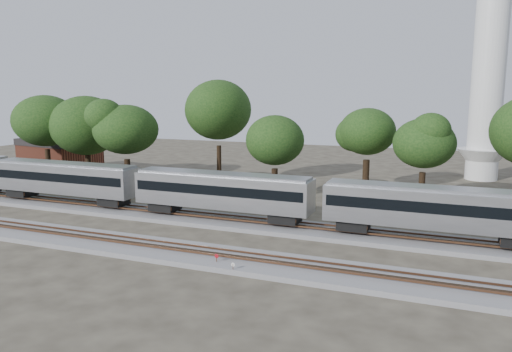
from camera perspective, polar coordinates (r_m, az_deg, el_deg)
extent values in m
plane|color=#383328|center=(43.56, -6.35, -7.35)|extent=(160.00, 160.00, 0.00)
cube|color=slate|center=(48.66, -3.02, -5.24)|extent=(160.00, 5.00, 0.40)
cube|color=brown|center=(47.92, -3.38, -4.92)|extent=(160.00, 0.08, 0.15)
cube|color=brown|center=(49.18, -2.67, -4.54)|extent=(160.00, 0.08, 0.15)
cube|color=slate|center=(40.18, -9.07, -8.58)|extent=(160.00, 5.00, 0.40)
cube|color=brown|center=(39.46, -9.63, -8.25)|extent=(160.00, 0.08, 0.15)
cube|color=brown|center=(40.63, -8.57, -7.69)|extent=(160.00, 0.08, 0.15)
cube|color=silver|center=(59.17, -20.99, -0.25)|extent=(17.85, 3.08, 3.08)
cube|color=black|center=(59.12, -21.00, 0.05)|extent=(17.24, 3.13, 0.92)
cube|color=gray|center=(58.94, -21.08, 1.28)|extent=(17.44, 2.46, 0.36)
cube|color=black|center=(64.04, -25.14, -1.63)|extent=(2.67, 2.26, 0.92)
cube|color=black|center=(55.40, -15.93, -2.72)|extent=(2.67, 2.26, 0.92)
cube|color=silver|center=(48.32, -3.92, -1.72)|extent=(17.85, 3.08, 3.08)
cube|color=black|center=(48.26, -3.92, -1.36)|extent=(17.24, 3.13, 0.92)
cube|color=gray|center=(48.03, -3.94, 0.14)|extent=(17.44, 2.46, 0.36)
cube|color=black|center=(51.82, -10.36, -3.34)|extent=(2.67, 2.26, 0.92)
cube|color=black|center=(46.39, 3.35, -4.73)|extent=(2.67, 2.26, 0.92)
cube|color=silver|center=(43.72, 19.53, -3.46)|extent=(17.85, 3.08, 3.08)
cube|color=black|center=(43.65, 19.56, -3.07)|extent=(17.24, 3.13, 0.92)
cube|color=gray|center=(43.40, 19.65, -1.42)|extent=(17.44, 2.46, 0.36)
cube|color=black|center=(44.86, 11.09, -5.39)|extent=(2.67, 2.26, 0.92)
cylinder|color=#512D19|center=(37.06, -4.52, -9.68)|extent=(0.06, 0.06, 0.88)
cylinder|color=#AF0C1A|center=(36.93, -4.53, -9.11)|extent=(0.31, 0.06, 0.31)
cylinder|color=#512D19|center=(35.50, -2.64, -10.62)|extent=(0.05, 0.05, 0.79)
cylinder|color=silver|center=(35.38, -2.65, -10.09)|extent=(0.28, 0.04, 0.28)
cube|color=#512D19|center=(35.92, 1.04, -10.78)|extent=(0.52, 0.33, 0.30)
cylinder|color=silver|center=(79.20, 25.07, 10.90)|extent=(4.48, 4.48, 31.34)
cone|color=silver|center=(79.83, 24.38, 1.24)|extent=(7.16, 7.16, 4.48)
cube|color=brown|center=(84.40, -21.46, 1.84)|extent=(12.34, 9.61, 4.47)
cube|color=black|center=(84.11, -21.58, 3.69)|extent=(12.57, 9.84, 1.00)
cylinder|color=black|center=(76.31, -22.62, 1.09)|extent=(0.70, 0.70, 4.68)
ellipsoid|color=black|center=(75.71, -22.93, 5.84)|extent=(8.82, 8.82, 7.50)
cylinder|color=black|center=(73.06, -18.59, 0.85)|extent=(0.70, 0.70, 4.36)
ellipsoid|color=black|center=(72.44, -18.84, 5.49)|extent=(8.23, 8.23, 6.99)
cylinder|color=black|center=(64.61, -14.44, -0.04)|extent=(0.70, 0.70, 4.34)
ellipsoid|color=black|center=(63.92, -14.66, 5.17)|extent=(8.19, 8.19, 6.96)
cylinder|color=black|center=(67.37, -4.23, 1.14)|extent=(0.70, 0.70, 5.55)
ellipsoid|color=black|center=(66.68, -4.31, 7.55)|extent=(10.46, 10.46, 8.89)
cylinder|color=black|center=(58.14, 2.14, -1.04)|extent=(0.70, 0.70, 3.86)
ellipsoid|color=black|center=(57.41, 2.17, 4.11)|extent=(7.28, 7.28, 6.19)
cylinder|color=black|center=(64.74, 12.43, -0.02)|extent=(0.70, 0.70, 4.18)
ellipsoid|color=black|center=(64.05, 12.62, 4.99)|extent=(7.88, 7.88, 6.70)
cylinder|color=black|center=(58.94, 18.39, -1.41)|extent=(0.70, 0.70, 3.79)
ellipsoid|color=black|center=(58.22, 18.66, 3.57)|extent=(7.15, 7.15, 6.08)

